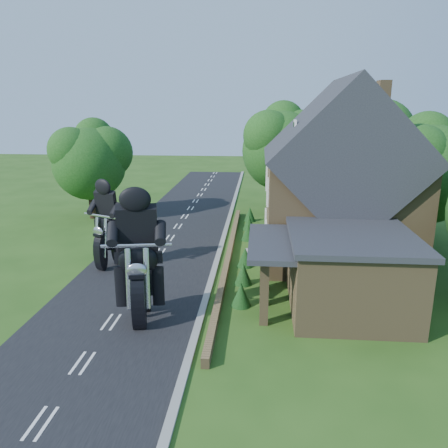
# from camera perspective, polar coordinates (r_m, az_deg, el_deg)

# --- Properties ---
(ground) EXTENTS (120.00, 120.00, 0.00)m
(ground) POSITION_cam_1_polar(r_m,az_deg,el_deg) (21.69, -11.94, -8.76)
(ground) COLOR #254A14
(ground) RESTS_ON ground
(road) EXTENTS (7.00, 80.00, 0.02)m
(road) POSITION_cam_1_polar(r_m,az_deg,el_deg) (21.69, -11.94, -8.74)
(road) COLOR black
(road) RESTS_ON ground
(kerb) EXTENTS (0.30, 80.00, 0.12)m
(kerb) POSITION_cam_1_polar(r_m,az_deg,el_deg) (20.95, -2.21, -9.13)
(kerb) COLOR gray
(kerb) RESTS_ON ground
(garden_wall) EXTENTS (0.30, 22.00, 0.40)m
(garden_wall) POSITION_cam_1_polar(r_m,az_deg,el_deg) (25.46, 0.60, -4.29)
(garden_wall) COLOR olive
(garden_wall) RESTS_ON ground
(house) EXTENTS (9.54, 8.64, 10.24)m
(house) POSITION_cam_1_polar(r_m,az_deg,el_deg) (25.71, 14.74, 4.95)
(house) COLOR olive
(house) RESTS_ON ground
(annex) EXTENTS (7.05, 5.94, 3.44)m
(annex) POSITION_cam_1_polar(r_m,az_deg,el_deg) (19.79, 15.72, -5.86)
(annex) COLOR olive
(annex) RESTS_ON ground
(tree_house_right) EXTENTS (6.51, 6.00, 8.40)m
(tree_house_right) POSITION_cam_1_polar(r_m,az_deg,el_deg) (29.75, 25.85, 6.92)
(tree_house_right) COLOR black
(tree_house_right) RESTS_ON ground
(tree_behind_house) EXTENTS (7.81, 7.20, 10.08)m
(tree_behind_house) POSITION_cam_1_polar(r_m,az_deg,el_deg) (36.11, 18.11, 10.53)
(tree_behind_house) COLOR black
(tree_behind_house) RESTS_ON ground
(tree_behind_left) EXTENTS (6.94, 6.40, 9.16)m
(tree_behind_left) POSITION_cam_1_polar(r_m,az_deg,el_deg) (36.26, 8.25, 10.34)
(tree_behind_left) COLOR black
(tree_behind_left) RESTS_ON ground
(tree_far_road) EXTENTS (6.08, 5.60, 7.84)m
(tree_far_road) POSITION_cam_1_polar(r_m,az_deg,el_deg) (35.69, -16.62, 8.35)
(tree_far_road) COLOR black
(tree_far_road) RESTS_ON ground
(shrub_a) EXTENTS (0.90, 0.90, 1.10)m
(shrub_a) POSITION_cam_1_polar(r_m,az_deg,el_deg) (19.71, 2.25, -9.19)
(shrub_a) COLOR #113611
(shrub_a) RESTS_ON ground
(shrub_b) EXTENTS (0.90, 0.90, 1.10)m
(shrub_b) POSITION_cam_1_polar(r_m,az_deg,el_deg) (22.01, 2.54, -6.52)
(shrub_b) COLOR #113611
(shrub_b) RESTS_ON ground
(shrub_c) EXTENTS (0.90, 0.90, 1.10)m
(shrub_c) POSITION_cam_1_polar(r_m,az_deg,el_deg) (24.35, 2.78, -4.35)
(shrub_c) COLOR #113611
(shrub_c) RESTS_ON ground
(shrub_d) EXTENTS (0.90, 0.90, 1.10)m
(shrub_d) POSITION_cam_1_polar(r_m,az_deg,el_deg) (29.11, 3.14, -1.08)
(shrub_d) COLOR #113611
(shrub_d) RESTS_ON ground
(shrub_e) EXTENTS (0.90, 0.90, 1.10)m
(shrub_e) POSITION_cam_1_polar(r_m,az_deg,el_deg) (31.52, 3.28, 0.18)
(shrub_e) COLOR #113611
(shrub_e) RESTS_ON ground
(shrub_f) EXTENTS (0.90, 0.90, 1.10)m
(shrub_f) POSITION_cam_1_polar(r_m,az_deg,el_deg) (33.94, 3.39, 1.27)
(shrub_f) COLOR #113611
(shrub_f) RESTS_ON ground
(motorcycle_lead) EXTENTS (0.76, 1.88, 1.71)m
(motorcycle_lead) POSITION_cam_1_polar(r_m,az_deg,el_deg) (18.64, -10.78, -9.93)
(motorcycle_lead) COLOR black
(motorcycle_lead) RESTS_ON ground
(motorcycle_follow) EXTENTS (1.01, 1.63, 1.49)m
(motorcycle_follow) POSITION_cam_1_polar(r_m,az_deg,el_deg) (25.04, -14.68, -3.82)
(motorcycle_follow) COLOR black
(motorcycle_follow) RESTS_ON ground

